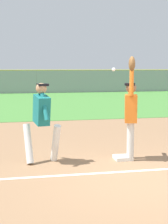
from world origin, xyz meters
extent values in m
plane|color=#936D4C|center=(0.00, 0.00, 0.00)|extent=(74.40, 74.40, 0.00)
cube|color=#478438|center=(0.00, 15.28, 0.01)|extent=(47.72, 15.36, 0.01)
cube|color=white|center=(0.02, 1.44, 0.04)|extent=(0.39, 0.39, 0.08)
cylinder|color=silver|center=(0.22, 1.51, 0.42)|extent=(0.19, 0.19, 0.85)
cylinder|color=silver|center=(0.16, 1.32, 0.42)|extent=(0.19, 0.19, 0.85)
cube|color=orange|center=(0.19, 1.41, 1.15)|extent=(0.38, 0.50, 0.60)
sphere|color=#8C6647|center=(0.19, 1.41, 1.60)|extent=(0.29, 0.29, 0.23)
cube|color=black|center=(0.16, 1.42, 1.68)|extent=(0.27, 0.26, 0.05)
cylinder|color=orange|center=(0.12, 1.20, 1.76)|extent=(0.11, 0.11, 0.62)
cylinder|color=orange|center=(0.25, 1.62, 1.45)|extent=(0.27, 0.62, 0.09)
ellipsoid|color=brown|center=(0.12, 1.20, 2.12)|extent=(0.22, 0.31, 0.32)
cylinder|color=white|center=(-1.47, 1.52, 0.42)|extent=(0.23, 0.45, 0.85)
cylinder|color=white|center=(-2.05, 1.58, 0.42)|extent=(0.23, 0.45, 0.85)
cube|color=#197272|center=(-1.76, 1.55, 1.15)|extent=(0.35, 0.56, 0.66)
sphere|color=tan|center=(-1.76, 1.55, 1.60)|extent=(0.27, 0.27, 0.23)
cube|color=black|center=(-1.73, 1.56, 1.68)|extent=(0.25, 0.24, 0.05)
cylinder|color=#197272|center=(-1.80, 1.77, 1.23)|extent=(0.16, 0.41, 0.58)
cylinder|color=#197272|center=(-1.72, 1.33, 1.23)|extent=(0.16, 0.41, 0.58)
sphere|color=white|center=(-0.29, 1.19, 2.00)|extent=(0.07, 0.07, 0.07)
cube|color=#93999E|center=(0.00, 22.96, 0.90)|extent=(47.72, 0.06, 1.79)
cylinder|color=yellow|center=(0.00, 22.96, 1.82)|extent=(47.72, 0.06, 0.06)
cylinder|color=gray|center=(0.00, 22.96, 0.90)|extent=(0.08, 0.08, 1.79)
cube|color=#1E6B33|center=(-0.25, 27.21, 0.57)|extent=(4.40, 1.91, 0.55)
cube|color=#2D333D|center=(-0.25, 27.21, 1.05)|extent=(2.20, 1.75, 0.40)
cylinder|color=black|center=(1.20, 28.15, 0.30)|extent=(0.60, 0.22, 0.60)
cylinder|color=black|center=(1.20, 26.25, 0.30)|extent=(0.60, 0.22, 0.60)
cylinder|color=black|center=(-1.70, 28.16, 0.30)|extent=(0.60, 0.22, 0.60)
cylinder|color=black|center=(-1.70, 26.26, 0.30)|extent=(0.60, 0.22, 0.60)
cube|color=black|center=(4.11, 27.35, 0.57)|extent=(4.53, 2.23, 0.55)
cube|color=#2D333D|center=(4.11, 27.35, 1.05)|extent=(2.33, 1.91, 0.40)
cylinder|color=black|center=(5.63, 28.18, 0.30)|extent=(0.62, 0.27, 0.60)
cylinder|color=black|center=(5.48, 26.29, 0.30)|extent=(0.62, 0.27, 0.60)
cylinder|color=black|center=(2.74, 28.41, 0.30)|extent=(0.62, 0.27, 0.60)
cylinder|color=black|center=(2.59, 26.51, 0.30)|extent=(0.62, 0.27, 0.60)
camera|label=1|loc=(-2.53, -6.14, 2.05)|focal=58.47mm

